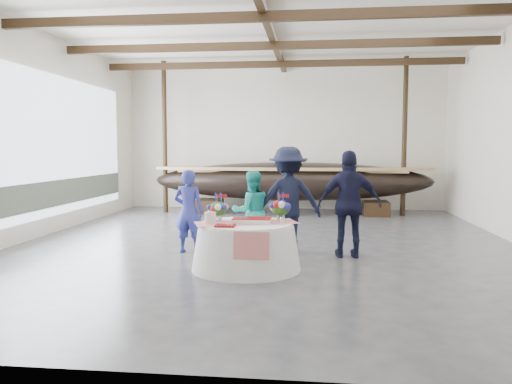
# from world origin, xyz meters

# --- Properties ---
(floor) EXTENTS (10.00, 12.00, 0.01)m
(floor) POSITION_xyz_m (0.00, 0.00, 0.00)
(floor) COLOR #3D3D42
(floor) RESTS_ON ground
(wall_back) EXTENTS (10.00, 0.02, 4.50)m
(wall_back) POSITION_xyz_m (0.00, 6.00, 2.25)
(wall_back) COLOR silver
(wall_back) RESTS_ON ground
(wall_front) EXTENTS (10.00, 0.02, 4.50)m
(wall_front) POSITION_xyz_m (0.00, -6.00, 2.25)
(wall_front) COLOR silver
(wall_front) RESTS_ON ground
(wall_left) EXTENTS (0.02, 12.00, 4.50)m
(wall_left) POSITION_xyz_m (-5.00, 0.00, 2.25)
(wall_left) COLOR silver
(wall_left) RESTS_ON ground
(ceiling) EXTENTS (10.00, 12.00, 0.01)m
(ceiling) POSITION_xyz_m (0.00, 0.00, 4.50)
(ceiling) COLOR white
(ceiling) RESTS_ON wall_back
(pavilion_structure) EXTENTS (9.80, 11.76, 4.50)m
(pavilion_structure) POSITION_xyz_m (0.00, 0.80, 4.00)
(pavilion_structure) COLOR black
(pavilion_structure) RESTS_ON ground
(open_bay) EXTENTS (0.03, 7.00, 3.20)m
(open_bay) POSITION_xyz_m (-4.95, 1.00, 1.83)
(open_bay) COLOR silver
(open_bay) RESTS_ON ground
(longboat_display) EXTENTS (8.16, 1.63, 1.53)m
(longboat_display) POSITION_xyz_m (0.29, 4.61, 0.98)
(longboat_display) COLOR black
(longboat_display) RESTS_ON ground
(banquet_table) EXTENTS (1.74, 1.74, 0.75)m
(banquet_table) POSITION_xyz_m (-0.14, -2.23, 0.37)
(banquet_table) COLOR white
(banquet_table) RESTS_ON ground
(tabletop_items) EXTENTS (1.70, 1.06, 0.40)m
(tabletop_items) POSITION_xyz_m (-0.17, -2.08, 0.90)
(tabletop_items) COLOR red
(tabletop_items) RESTS_ON banquet_table
(guest_woman_blue) EXTENTS (0.59, 0.41, 1.55)m
(guest_woman_blue) POSITION_xyz_m (-1.36, -1.08, 0.77)
(guest_woman_blue) COLOR navy
(guest_woman_blue) RESTS_ON ground
(guest_woman_teal) EXTENTS (0.89, 0.79, 1.52)m
(guest_woman_teal) POSITION_xyz_m (-0.21, -0.91, 0.76)
(guest_woman_teal) COLOR teal
(guest_woman_teal) RESTS_ON ground
(guest_man_left) EXTENTS (1.40, 0.99, 1.96)m
(guest_man_left) POSITION_xyz_m (0.45, -0.69, 0.98)
(guest_man_left) COLOR black
(guest_man_left) RESTS_ON ground
(guest_man_right) EXTENTS (1.13, 0.52, 1.90)m
(guest_man_right) POSITION_xyz_m (1.56, -1.15, 0.95)
(guest_man_right) COLOR black
(guest_man_right) RESTS_ON ground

